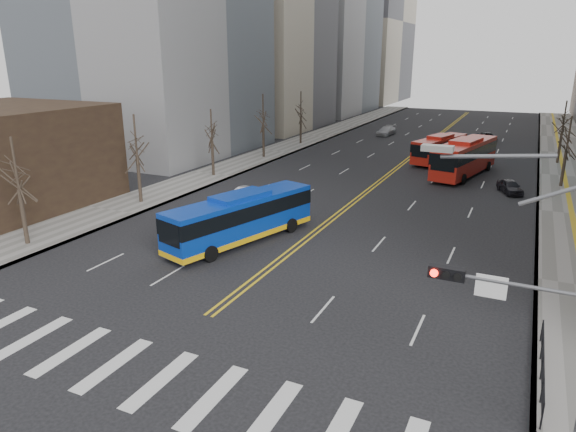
% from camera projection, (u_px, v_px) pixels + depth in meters
% --- Properties ---
extents(ground, '(220.00, 220.00, 0.00)m').
position_uv_depth(ground, '(137.00, 372.00, 20.09)').
color(ground, black).
extents(sidewalk_right, '(7.00, 130.00, 0.15)m').
position_uv_depth(sidewalk_right, '(575.00, 177.00, 51.78)').
color(sidewalk_right, slate).
rests_on(sidewalk_right, ground).
extents(sidewalk_left, '(5.00, 130.00, 0.15)m').
position_uv_depth(sidewalk_left, '(275.00, 151.00, 65.61)').
color(sidewalk_left, slate).
rests_on(sidewalk_left, ground).
extents(crosswalk, '(26.70, 4.00, 0.01)m').
position_uv_depth(crosswalk, '(137.00, 372.00, 20.09)').
color(crosswalk, silver).
rests_on(crosswalk, ground).
extents(centerline, '(0.55, 100.00, 0.01)m').
position_uv_depth(centerline, '(421.00, 149.00, 67.55)').
color(centerline, gold).
rests_on(centerline, ground).
extents(signal_mast, '(5.37, 0.37, 9.39)m').
position_uv_depth(signal_mast, '(543.00, 310.00, 14.76)').
color(signal_mast, slate).
rests_on(signal_mast, ground).
extents(pedestrian_railing, '(0.06, 6.06, 1.02)m').
position_uv_depth(pedestrian_railing, '(543.00, 364.00, 19.21)').
color(pedestrian_railing, black).
rests_on(pedestrian_railing, sidewalk_right).
extents(street_trees, '(35.20, 47.20, 7.60)m').
position_uv_depth(street_trees, '(311.00, 128.00, 51.36)').
color(street_trees, '#2D231B').
rests_on(street_trees, ground).
extents(blue_bus, '(5.63, 11.55, 3.32)m').
position_uv_depth(blue_bus, '(241.00, 217.00, 33.66)').
color(blue_bus, '#0B35AE').
rests_on(blue_bus, ground).
extents(red_bus_near, '(5.22, 12.24, 3.76)m').
position_uv_depth(red_bus_near, '(465.00, 155.00, 52.34)').
color(red_bus_near, red).
rests_on(red_bus_near, ground).
extents(red_bus_far, '(4.92, 10.08, 3.15)m').
position_uv_depth(red_bus_far, '(440.00, 147.00, 58.99)').
color(red_bus_far, red).
rests_on(red_bus_far, ground).
extents(car_white, '(1.93, 4.33, 1.38)m').
position_uv_depth(car_white, '(244.00, 196.00, 42.48)').
color(car_white, silver).
rests_on(car_white, ground).
extents(car_dark_mid, '(2.73, 3.84, 1.22)m').
position_uv_depth(car_dark_mid, '(510.00, 187.00, 45.96)').
color(car_dark_mid, black).
rests_on(car_dark_mid, ground).
extents(car_silver, '(2.35, 4.88, 1.37)m').
position_uv_depth(car_silver, '(386.00, 131.00, 79.18)').
color(car_silver, '#A6A6AB').
rests_on(car_silver, ground).
extents(car_dark_far, '(3.32, 5.12, 1.31)m').
position_uv_depth(car_dark_far, '(487.00, 137.00, 73.12)').
color(car_dark_far, black).
rests_on(car_dark_far, ground).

